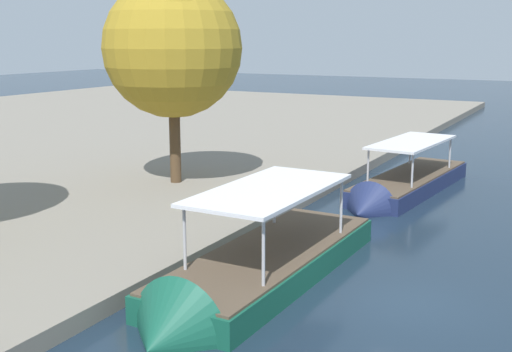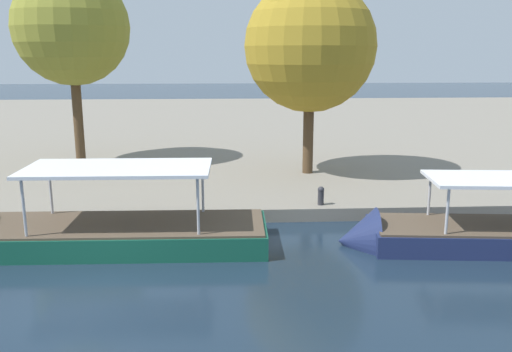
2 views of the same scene
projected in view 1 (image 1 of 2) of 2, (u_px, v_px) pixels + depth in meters
ground_plane at (406, 304)px, 19.23m from camera, size 220.00×220.00×0.00m
tour_boat_1 at (253, 278)px, 20.55m from camera, size 11.83×3.56×4.39m
tour_boat_2 at (403, 189)px, 32.62m from camera, size 11.81×3.79×3.71m
mooring_bollard_1 at (285, 188)px, 29.64m from camera, size 0.29×0.29×0.81m
tree_2 at (174, 45)px, 31.47m from camera, size 6.84×6.84×10.15m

